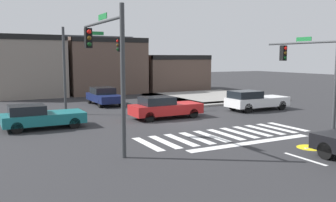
% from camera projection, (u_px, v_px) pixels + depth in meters
% --- Properties ---
extents(ground_plane, '(120.00, 120.00, 0.00)m').
position_uv_depth(ground_plane, '(181.00, 121.00, 22.14)').
color(ground_plane, '#2B2B2D').
extents(crosswalk_near, '(9.03, 2.83, 0.01)m').
position_uv_depth(crosswalk_near, '(225.00, 134.00, 18.20)').
color(crosswalk_near, silver).
rests_on(crosswalk_near, ground_plane).
extents(bike_detector_marking, '(1.14, 1.14, 0.01)m').
position_uv_depth(bike_detector_marking, '(310.00, 148.00, 15.54)').
color(bike_detector_marking, yellow).
rests_on(bike_detector_marking, ground_plane).
extents(curb_corner_northeast, '(10.00, 10.60, 0.15)m').
position_uv_depth(curb_corner_northeast, '(209.00, 97.00, 34.35)').
color(curb_corner_northeast, gray).
rests_on(curb_corner_northeast, ground_plane).
extents(storefront_row, '(23.32, 6.00, 5.95)m').
position_uv_depth(storefront_row, '(101.00, 68.00, 38.76)').
color(storefront_row, gray).
rests_on(storefront_row, ground_plane).
extents(traffic_signal_southeast, '(0.32, 5.17, 5.22)m').
position_uv_depth(traffic_signal_southeast, '(309.00, 62.00, 20.84)').
color(traffic_signal_southeast, '#383A3D').
rests_on(traffic_signal_southeast, ground_plane).
extents(traffic_signal_southwest, '(0.32, 5.21, 5.86)m').
position_uv_depth(traffic_signal_southwest, '(106.00, 53.00, 15.26)').
color(traffic_signal_southwest, '#383A3D').
rests_on(traffic_signal_southwest, ground_plane).
extents(traffic_signal_northwest, '(5.08, 0.32, 5.87)m').
position_uv_depth(traffic_signal_northwest, '(90.00, 55.00, 24.99)').
color(traffic_signal_northwest, '#383A3D').
rests_on(traffic_signal_northwest, ground_plane).
extents(car_white, '(4.72, 1.85, 1.46)m').
position_uv_depth(car_white, '(255.00, 100.00, 26.42)').
color(car_white, white).
rests_on(car_white, ground_plane).
extents(car_red, '(4.56, 1.78, 1.41)m').
position_uv_depth(car_red, '(164.00, 107.00, 22.92)').
color(car_red, red).
rests_on(car_red, ground_plane).
extents(car_teal, '(4.28, 1.91, 1.33)m').
position_uv_depth(car_teal, '(40.00, 116.00, 19.63)').
color(car_teal, '#196B70').
rests_on(car_teal, ground_plane).
extents(car_navy, '(1.90, 4.34, 1.40)m').
position_uv_depth(car_navy, '(104.00, 96.00, 29.52)').
color(car_navy, '#141E4C').
rests_on(car_navy, ground_plane).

